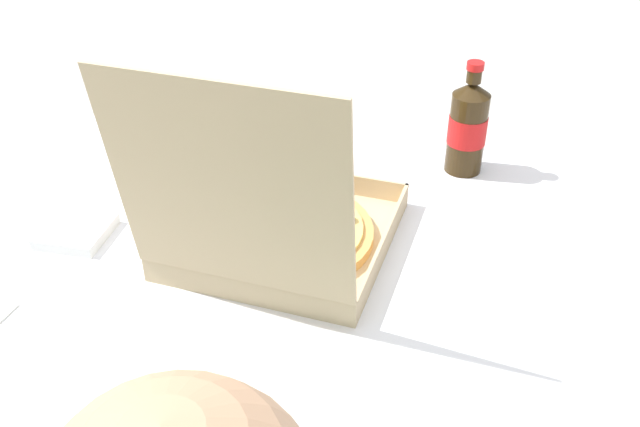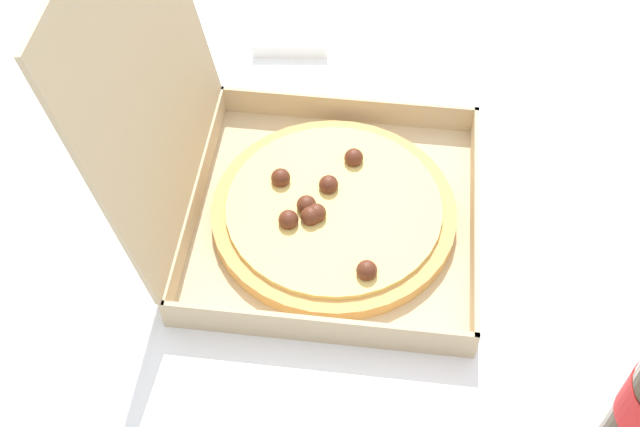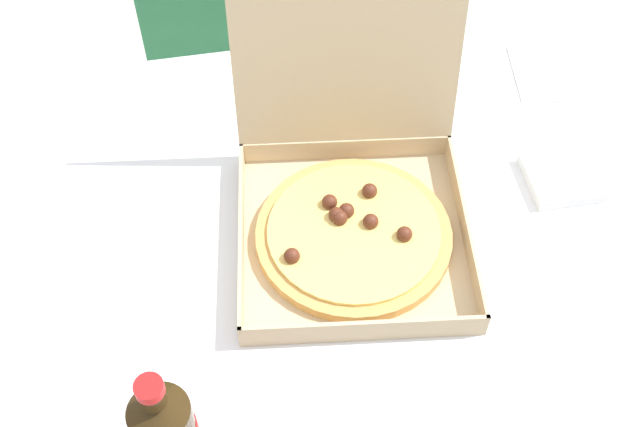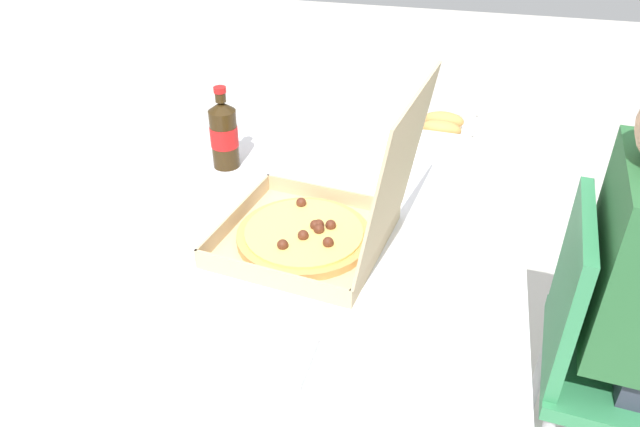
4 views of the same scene
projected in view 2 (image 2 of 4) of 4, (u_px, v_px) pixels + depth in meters
name	position (u px, v px, depth m)	size (l,w,h in m)	color
dining_table	(298.00, 293.00, 1.03)	(1.45, 0.86, 0.74)	white
pizza_box_open	(303.00, 190.00, 0.97)	(0.39, 0.44, 0.39)	tan
napkin_pile	(291.00, 29.00, 1.22)	(0.11, 0.11, 0.02)	white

